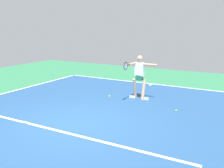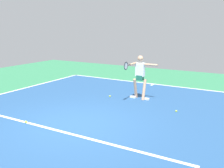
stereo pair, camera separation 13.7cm
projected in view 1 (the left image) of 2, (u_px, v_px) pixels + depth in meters
The scene contains 9 objects.
ground_plane at pixel (76, 124), 7.56m from camera, with size 21.91×21.91×0.00m, color #2D754C.
court_surface at pixel (76, 124), 7.56m from camera, with size 9.77×12.60×0.00m, color navy.
court_line_baseline_near at pixel (152, 84), 12.88m from camera, with size 9.77×0.10×0.01m, color white.
court_line_service at pixel (62, 132), 7.04m from camera, with size 7.33×0.10×0.01m, color white.
court_line_centre_mark at pixel (151, 85), 12.71m from camera, with size 0.10×0.30×0.01m, color white.
tennis_player at pixel (139, 74), 10.01m from camera, with size 1.10×1.18×1.72m.
tennis_ball_near_service_line at pixel (176, 111), 8.69m from camera, with size 0.07×0.07×0.07m, color #C6E53D.
tennis_ball_near_player at pixel (26, 122), 7.64m from camera, with size 0.07×0.07×0.07m, color #CCE033.
tennis_ball_by_baseline at pixel (109, 96), 10.50m from camera, with size 0.07×0.07×0.07m, color yellow.
Camera 1 is at (-4.41, 5.70, 2.79)m, focal length 41.70 mm.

